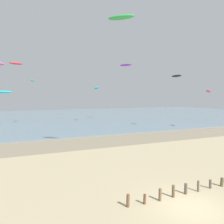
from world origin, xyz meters
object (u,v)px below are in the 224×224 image
kite_aloft_10 (208,91)px  kite_aloft_1 (16,63)px  kite_aloft_8 (126,65)px  kite_aloft_0 (97,88)px  kite_aloft_9 (4,92)px  kite_aloft_5 (121,17)px  kite_aloft_2 (176,76)px  kite_aloft_3 (32,80)px

kite_aloft_10 → kite_aloft_1: bearing=104.3°
kite_aloft_8 → kite_aloft_10: (8.89, -18.45, -7.02)m
kite_aloft_0 → kite_aloft_9: kite_aloft_0 is taller
kite_aloft_1 → kite_aloft_5: size_ratio=0.85×
kite_aloft_2 → kite_aloft_10: kite_aloft_2 is taller
kite_aloft_9 → kite_aloft_0: bearing=-151.9°
kite_aloft_8 → kite_aloft_10: bearing=-6.9°
kite_aloft_10 → kite_aloft_8: bearing=56.9°
kite_aloft_2 → kite_aloft_9: (-31.57, 13.82, -3.11)m
kite_aloft_0 → kite_aloft_1: (-17.68, -8.18, 3.74)m
kite_aloft_8 → kite_aloft_9: bearing=-119.1°
kite_aloft_10 → kite_aloft_3: bearing=89.3°
kite_aloft_1 → kite_aloft_9: size_ratio=0.73×
kite_aloft_2 → kite_aloft_1: bearing=74.3°
kite_aloft_5 → kite_aloft_1: bearing=158.0°
kite_aloft_2 → kite_aloft_8: (-3.45, 15.53, 4.01)m
kite_aloft_0 → kite_aloft_5: 30.80m
kite_aloft_0 → kite_aloft_9: bearing=124.1°
kite_aloft_5 → kite_aloft_9: 31.30m
kite_aloft_2 → kite_aloft_5: size_ratio=0.96×
kite_aloft_5 → kite_aloft_8: bearing=104.3°
kite_aloft_1 → kite_aloft_2: size_ratio=0.88×
kite_aloft_2 → kite_aloft_10: size_ratio=1.11×
kite_aloft_3 → kite_aloft_5: 31.52m
kite_aloft_1 → kite_aloft_5: kite_aloft_5 is taller
kite_aloft_9 → kite_aloft_1: bearing=135.1°
kite_aloft_0 → kite_aloft_10: size_ratio=1.23×
kite_aloft_5 → kite_aloft_8: size_ratio=0.82×
kite_aloft_8 → kite_aloft_9: size_ratio=1.04×
kite_aloft_3 → kite_aloft_5: bearing=30.8°
kite_aloft_2 → kite_aloft_0: bearing=34.6°
kite_aloft_2 → kite_aloft_3: (-25.99, 16.59, -0.47)m
kite_aloft_5 → kite_aloft_9: size_ratio=0.86×
kite_aloft_5 → kite_aloft_10: (23.89, 10.73, -7.19)m
kite_aloft_0 → kite_aloft_9: (-20.26, -1.85, -1.16)m
kite_aloft_2 → kite_aloft_8: kite_aloft_8 is taller
kite_aloft_0 → kite_aloft_1: size_ratio=1.25×
kite_aloft_1 → kite_aloft_5: bearing=92.3°
kite_aloft_1 → kite_aloft_3: 9.85m
kite_aloft_3 → kite_aloft_8: bearing=104.1°
kite_aloft_9 → kite_aloft_2: bearing=179.2°
kite_aloft_0 → kite_aloft_3: size_ratio=1.31×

